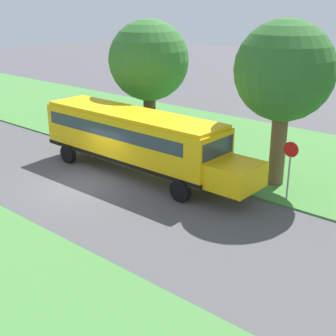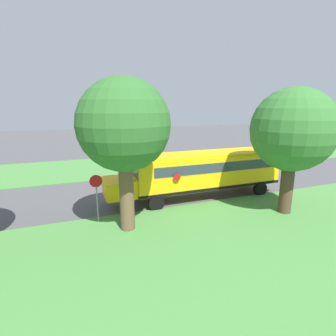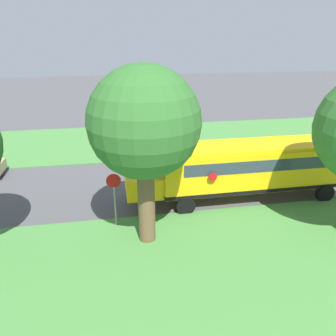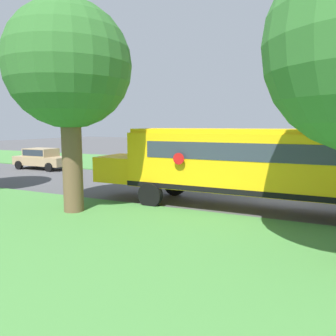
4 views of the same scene
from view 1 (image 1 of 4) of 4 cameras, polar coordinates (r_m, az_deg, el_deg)
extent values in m
plane|color=#4C4C4F|center=(22.87, -10.25, -2.00)|extent=(120.00, 120.00, 0.00)
cube|color=#47843D|center=(29.75, 4.75, 3.56)|extent=(12.00, 80.00, 0.08)
cube|color=yellow|center=(23.61, -4.43, 3.86)|extent=(2.50, 10.50, 2.20)
cube|color=yellow|center=(20.08, 8.24, -0.92)|extent=(2.20, 1.90, 1.10)
cube|color=yellow|center=(23.30, -4.51, 6.64)|extent=(2.35, 10.29, 0.16)
cube|color=black|center=(23.90, -4.37, 1.60)|extent=(2.54, 10.54, 0.20)
cube|color=#2D3842|center=(23.69, -4.97, 5.06)|extent=(2.53, 9.24, 0.64)
cube|color=#2D3842|center=(20.27, 6.01, 2.41)|extent=(2.25, 0.12, 0.80)
cylinder|color=red|center=(22.76, 3.29, 3.66)|extent=(0.03, 0.44, 0.44)
cylinder|color=black|center=(22.39, 5.59, -0.88)|extent=(0.30, 1.00, 1.00)
cylinder|color=black|center=(20.53, 1.53, -2.78)|extent=(0.30, 1.00, 1.00)
cylinder|color=black|center=(27.41, -7.95, 2.98)|extent=(0.30, 1.00, 1.00)
cylinder|color=black|center=(25.91, -12.08, 1.71)|extent=(0.30, 1.00, 1.00)
cylinder|color=#4C3826|center=(28.66, -2.25, 6.25)|extent=(0.74, 0.74, 3.25)
sphere|color=#33702D|center=(28.04, -2.35, 12.99)|extent=(4.71, 4.71, 4.71)
sphere|color=#33702D|center=(27.83, -3.75, 12.98)|extent=(3.38, 3.38, 3.38)
cylinder|color=brown|center=(22.48, 13.26, 2.45)|extent=(0.74, 0.74, 3.74)
sphere|color=#2D6628|center=(21.70, 14.01, 11.44)|extent=(4.50, 4.50, 4.50)
sphere|color=#2D6628|center=(22.34, 14.42, 11.79)|extent=(2.83, 2.83, 2.83)
cylinder|color=gray|center=(20.98, 14.45, -1.32)|extent=(0.08, 0.08, 2.10)
cylinder|color=red|center=(20.54, 14.77, 2.19)|extent=(0.03, 0.68, 0.68)
camera|label=2|loc=(32.53, 28.76, 13.88)|focal=28.00mm
camera|label=3|loc=(32.70, 27.28, 18.23)|focal=35.00mm
camera|label=4|loc=(34.22, 8.64, 11.20)|focal=35.00mm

